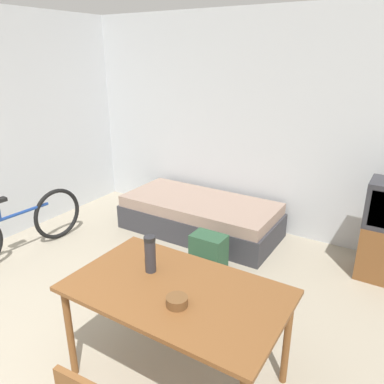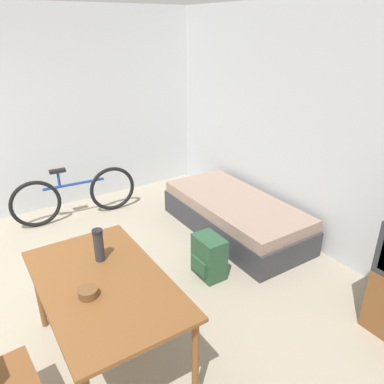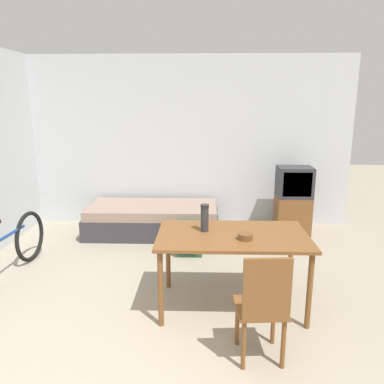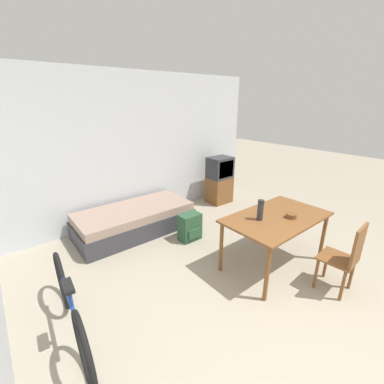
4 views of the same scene
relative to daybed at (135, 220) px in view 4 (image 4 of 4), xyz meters
The scene contains 10 objects.
ground_plane 3.33m from the daybed, 84.49° to the right, with size 20.00×20.00×0.00m, color #9E937F.
wall_back 1.31m from the daybed, 60.97° to the left, with size 5.61×0.06×2.70m.
daybed is the anchor object (origin of this frame).
tv 2.17m from the daybed, ahead, with size 0.51×0.41×1.03m.
dining_table 2.39m from the daybed, 63.31° to the right, with size 1.43×0.85×0.75m.
wooden_chair 3.19m from the daybed, 67.36° to the right, with size 0.41×0.41×0.91m.
bicycle 2.15m from the daybed, 132.82° to the right, with size 0.17×1.66×0.74m.
thermos_flask 2.26m from the daybed, 68.71° to the right, with size 0.08×0.08×0.27m.
mate_bowl 2.58m from the daybed, 62.67° to the right, with size 0.13×0.13×0.06m.
backpack 1.01m from the daybed, 54.48° to the right, with size 0.35×0.26×0.46m.
Camera 4 is at (-2.08, -0.49, 2.20)m, focal length 24.00 mm.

